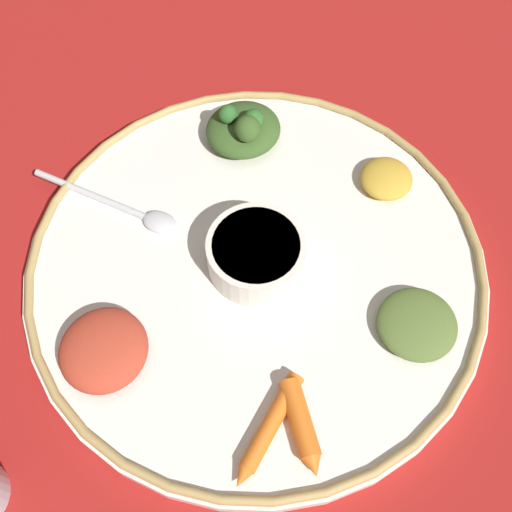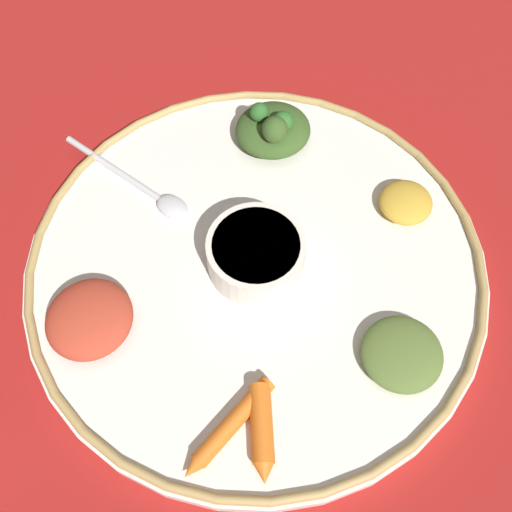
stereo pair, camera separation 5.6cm
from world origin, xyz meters
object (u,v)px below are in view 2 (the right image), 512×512
center_bowl (256,253)px  greens_pile (273,129)px  spoon (145,189)px  carrot_outer (262,431)px  carrot_near_spoon (229,427)px

center_bowl → greens_pile: bearing=-66.2°
spoon → carrot_outer: 0.26m
spoon → carrot_near_spoon: (-0.20, 0.16, 0.00)m
carrot_near_spoon → center_bowl: bearing=-67.4°
spoon → carrot_outer: carrot_outer is taller
center_bowl → carrot_near_spoon: (-0.06, 0.14, -0.01)m
spoon → carrot_outer: size_ratio=2.16×
spoon → center_bowl: bearing=173.9°
greens_pile → carrot_near_spoon: bearing=113.1°
spoon → greens_pile: greens_pile is taller
center_bowl → greens_pile: greens_pile is taller
carrot_near_spoon → carrot_outer: carrot_outer is taller
center_bowl → carrot_near_spoon: 0.15m
center_bowl → carrot_outer: 0.16m
center_bowl → carrot_outer: size_ratio=1.21×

